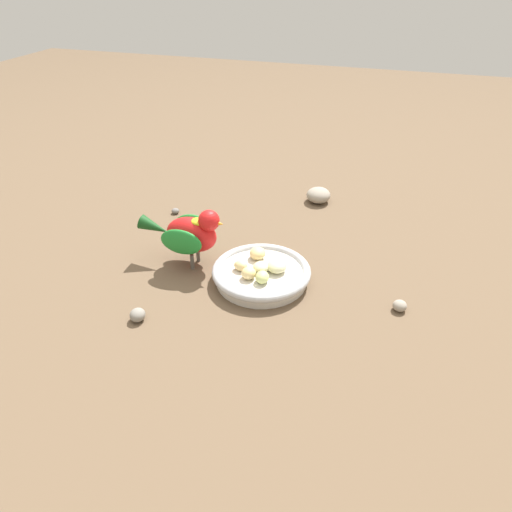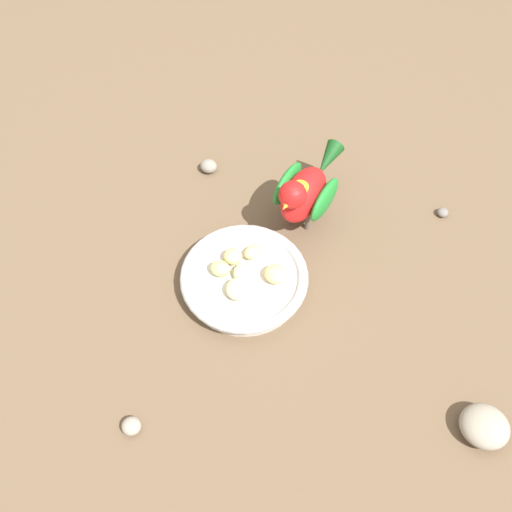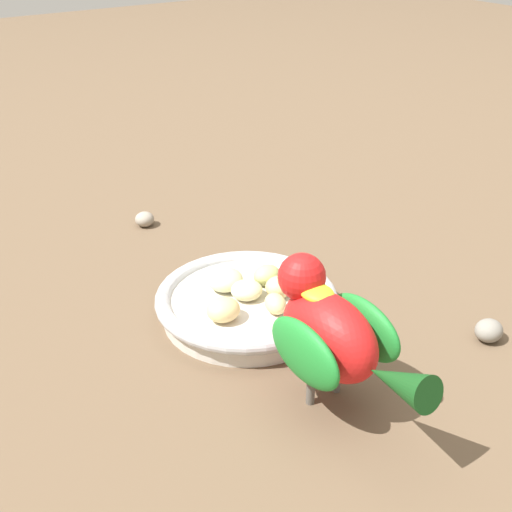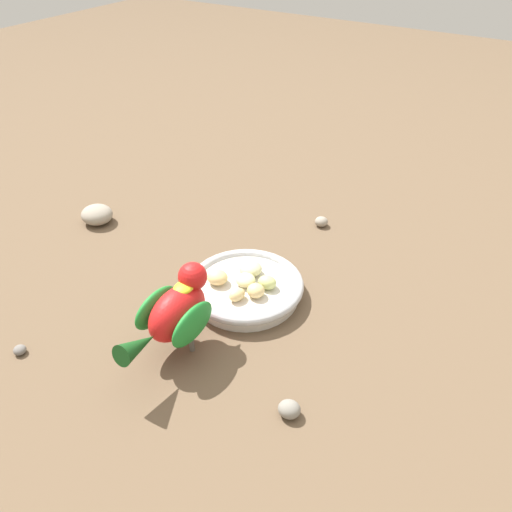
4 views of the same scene
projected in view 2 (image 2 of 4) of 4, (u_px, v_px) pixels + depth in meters
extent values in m
plane|color=brown|center=(240.00, 291.00, 0.86)|extent=(4.00, 4.00, 0.00)
cylinder|color=beige|center=(242.00, 280.00, 0.86)|extent=(0.17, 0.17, 0.02)
torus|color=#B7BABF|center=(242.00, 275.00, 0.85)|extent=(0.19, 0.19, 0.02)
ellipsoid|color=beige|center=(241.00, 272.00, 0.84)|extent=(0.04, 0.04, 0.02)
ellipsoid|color=#C6D17A|center=(219.00, 269.00, 0.84)|extent=(0.03, 0.03, 0.02)
ellipsoid|color=beige|center=(239.00, 289.00, 0.82)|extent=(0.05, 0.05, 0.02)
ellipsoid|color=#E5C67F|center=(276.00, 274.00, 0.83)|extent=(0.04, 0.04, 0.02)
ellipsoid|color=#E5C67F|center=(252.00, 252.00, 0.86)|extent=(0.03, 0.03, 0.02)
ellipsoid|color=#E5C67F|center=(233.00, 256.00, 0.85)|extent=(0.03, 0.03, 0.02)
cylinder|color=#59544C|center=(307.00, 222.00, 0.91)|extent=(0.01, 0.01, 0.03)
cylinder|color=#59544C|center=(293.00, 215.00, 0.92)|extent=(0.01, 0.01, 0.03)
ellipsoid|color=red|center=(304.00, 195.00, 0.88)|extent=(0.10, 0.06, 0.07)
ellipsoid|color=#1E7F2D|center=(325.00, 199.00, 0.87)|extent=(0.08, 0.02, 0.05)
ellipsoid|color=#1E7F2D|center=(287.00, 183.00, 0.89)|extent=(0.08, 0.02, 0.05)
cone|color=#144719|center=(327.00, 160.00, 0.91)|extent=(0.07, 0.03, 0.04)
sphere|color=red|center=(293.00, 195.00, 0.83)|extent=(0.04, 0.04, 0.04)
cone|color=orange|center=(286.00, 205.00, 0.82)|extent=(0.02, 0.02, 0.02)
ellipsoid|color=yellow|center=(299.00, 188.00, 0.84)|extent=(0.03, 0.03, 0.01)
ellipsoid|color=gray|center=(484.00, 426.00, 0.72)|extent=(0.07, 0.07, 0.04)
ellipsoid|color=gray|center=(131.00, 426.00, 0.73)|extent=(0.03, 0.03, 0.02)
ellipsoid|color=gray|center=(209.00, 166.00, 0.99)|extent=(0.03, 0.03, 0.02)
ellipsoid|color=slate|center=(443.00, 212.00, 0.94)|extent=(0.03, 0.03, 0.01)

